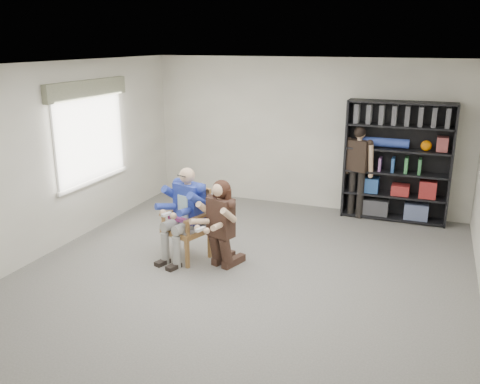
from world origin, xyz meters
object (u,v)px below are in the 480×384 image
at_px(seated_man, 186,214).
at_px(standing_man, 357,172).
at_px(kneeling_woman, 219,226).
at_px(armchair, 186,224).
at_px(bookshelf, 397,162).

xyz_separation_m(seated_man, standing_man, (2.02, 2.75, 0.14)).
distance_m(kneeling_woman, standing_man, 3.22).
bearing_deg(armchair, standing_man, 71.64).
relative_size(armchair, bookshelf, 0.50).
xyz_separation_m(kneeling_woman, standing_man, (1.44, 2.87, 0.20)).
height_order(kneeling_woman, bookshelf, bookshelf).
distance_m(armchair, kneeling_woman, 0.60).
relative_size(kneeling_woman, bookshelf, 0.60).
xyz_separation_m(kneeling_woman, bookshelf, (2.09, 2.99, 0.42)).
relative_size(seated_man, kneeling_woman, 1.09).
bearing_deg(seated_man, bookshelf, 64.93).
relative_size(armchair, seated_man, 0.77).
height_order(armchair, kneeling_woman, kneeling_woman).
bearing_deg(armchair, kneeling_woman, 6.19).
distance_m(armchair, seated_man, 0.16).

